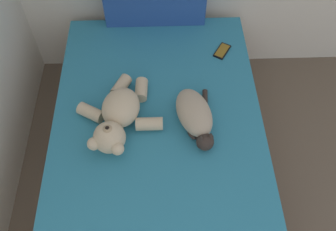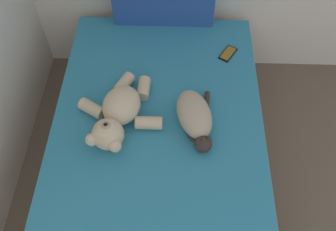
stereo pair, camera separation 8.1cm
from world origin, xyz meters
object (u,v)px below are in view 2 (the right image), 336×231
at_px(cell_phone, 228,54).
at_px(cat, 195,117).
at_px(teddy_bear, 118,114).
at_px(bed, 158,153).

bearing_deg(cell_phone, cat, -111.83).
xyz_separation_m(cat, teddy_bear, (-0.44, -0.00, 0.01)).
xyz_separation_m(bed, teddy_bear, (-0.23, 0.04, 0.36)).
relative_size(bed, cell_phone, 12.32).
relative_size(cat, teddy_bear, 0.74).
bearing_deg(bed, cell_phone, 54.34).
bearing_deg(cat, cell_phone, 68.17).
height_order(teddy_bear, cell_phone, teddy_bear).
relative_size(bed, teddy_bear, 3.36).
height_order(cat, cell_phone, cat).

